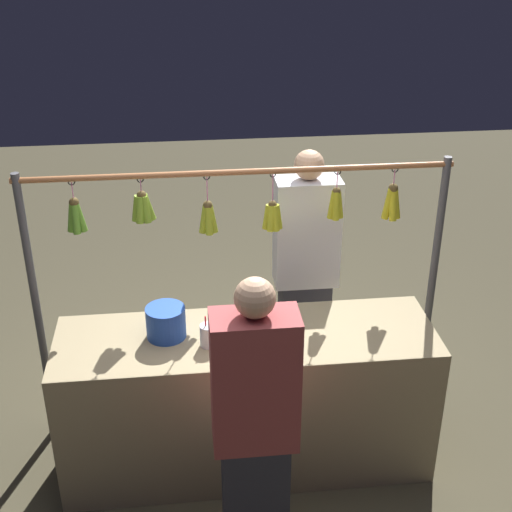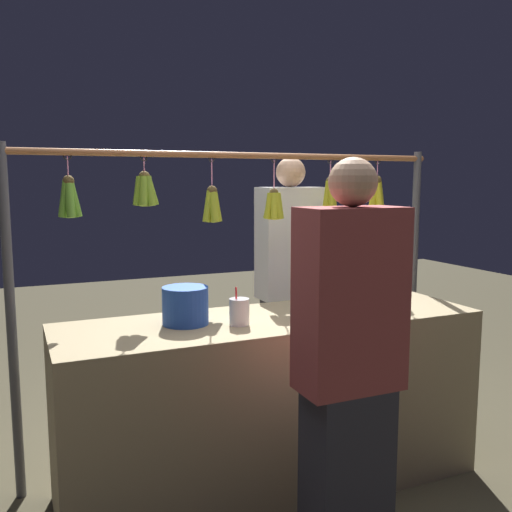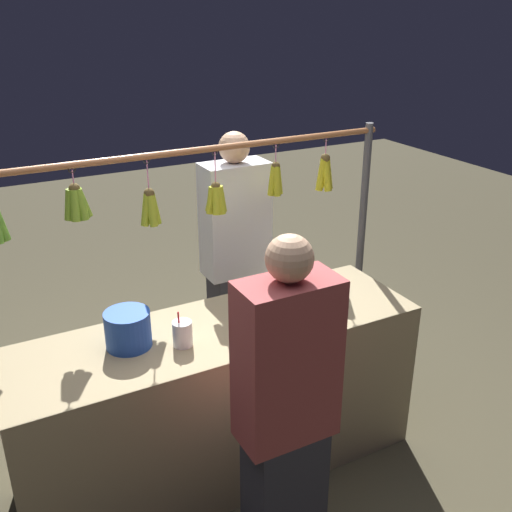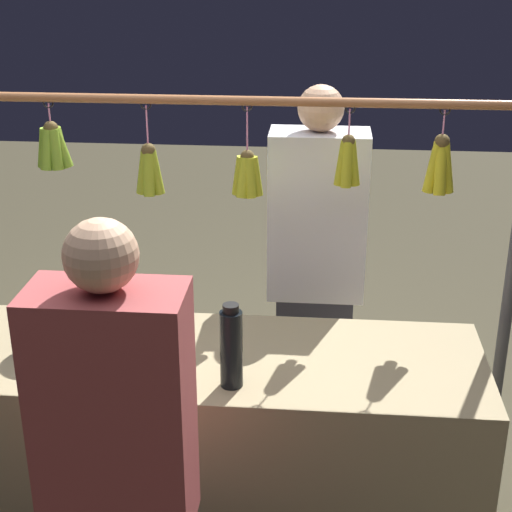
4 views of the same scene
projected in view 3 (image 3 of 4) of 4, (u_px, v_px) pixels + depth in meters
The scene contains 8 objects.
ground_plane at pixel (221, 466), 3.14m from camera, with size 12.00×12.00×0.00m, color #47412E.
market_counter at pixel (219, 401), 2.97m from camera, with size 1.99×0.60×0.83m, color tan.
display_rack at pixel (182, 232), 2.97m from camera, with size 2.31×0.12×1.63m.
water_bottle at pixel (270, 311), 2.69m from camera, with size 0.07×0.07×0.27m.
blue_bucket at pixel (128, 329), 2.63m from camera, with size 0.20×0.20×0.17m, color #224CB2.
drink_cup at pixel (182, 334), 2.65m from camera, with size 0.09×0.09×0.17m.
vendor_person at pixel (236, 267), 3.55m from camera, with size 0.38×0.21×1.60m.
customer_person at pixel (285, 426), 2.26m from camera, with size 0.37×0.20×1.55m.
Camera 3 is at (0.99, 2.25, 2.25)m, focal length 41.80 mm.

